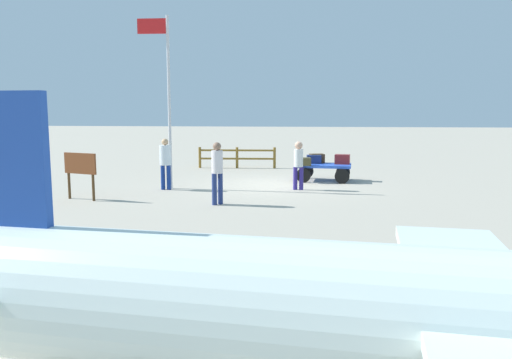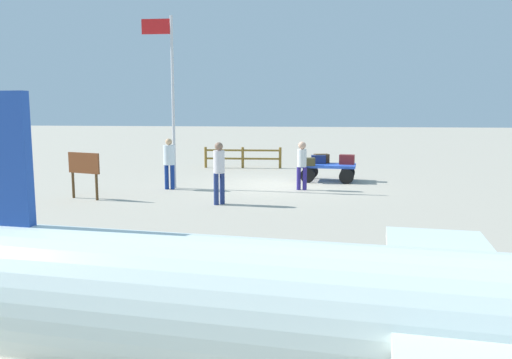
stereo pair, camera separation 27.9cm
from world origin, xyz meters
name	(u,v)px [view 1 (the left image)]	position (x,y,z in m)	size (l,w,h in m)	color
ground_plane	(276,185)	(0.00, 0.00, 0.00)	(120.00, 120.00, 0.00)	#B3A895
luggage_cart	(323,168)	(-1.68, -1.18, 0.47)	(2.10, 1.50, 0.63)	blue
suitcase_maroon	(317,158)	(-1.45, -1.63, 0.80)	(0.61, 0.50, 0.34)	#48351E
suitcase_tan	(342,159)	(-2.39, -1.28, 0.81)	(0.60, 0.45, 0.35)	maroon
suitcase_navy	(304,162)	(-0.97, -0.63, 0.78)	(0.53, 0.41, 0.28)	#3F3B21
suitcase_grey	(314,159)	(-1.33, -1.36, 0.79)	(0.56, 0.38, 0.32)	navy
worker_lead	(298,162)	(-0.81, 1.07, 0.93)	(0.34, 0.32, 1.62)	navy
worker_trailing	(165,159)	(3.60, 1.52, 1.02)	(0.39, 0.39, 1.71)	navy
worker_supervisor	(217,169)	(1.40, 3.99, 1.02)	(0.45, 0.45, 1.76)	navy
flagpole	(166,89)	(3.61, 1.25, 3.35)	(1.06, 0.10, 5.71)	silver
signboard	(80,168)	(5.57, 3.66, 0.96)	(1.12, 0.42, 1.40)	#4C3319
wooden_fence	(237,156)	(2.14, -4.99, 0.55)	(3.54, 0.32, 0.95)	brown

